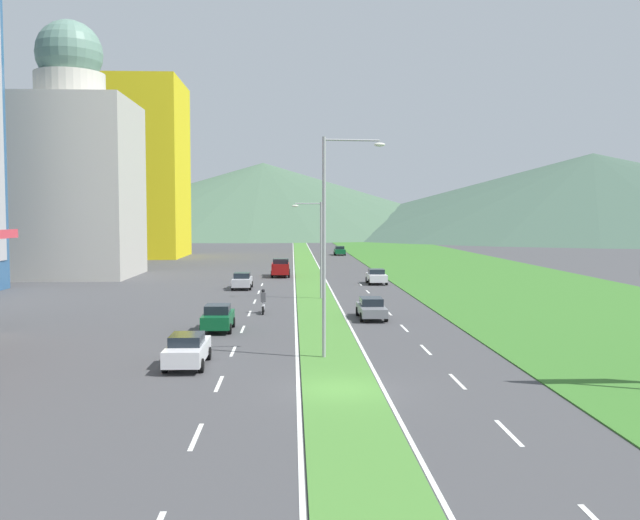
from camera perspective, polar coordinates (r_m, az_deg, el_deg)
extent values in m
plane|color=#424244|center=(28.98, 1.74, -10.59)|extent=(600.00, 600.00, 0.00)
cube|color=#477F33|center=(88.33, -1.00, -0.98)|extent=(3.20, 240.00, 0.06)
cube|color=#387028|center=(91.15, 12.06, -0.91)|extent=(24.00, 240.00, 0.06)
cube|color=silver|center=(23.57, -10.07, -13.99)|extent=(0.16, 2.80, 0.01)
cube|color=silver|center=(30.39, -8.23, -9.94)|extent=(0.16, 2.80, 0.01)
cube|color=silver|center=(37.31, -7.09, -7.39)|extent=(0.16, 2.80, 0.01)
cube|color=silver|center=(44.30, -6.32, -5.63)|extent=(0.16, 2.80, 0.01)
cube|color=silver|center=(51.33, -5.76, -4.35)|extent=(0.16, 2.80, 0.01)
cube|color=silver|center=(58.38, -5.34, -3.39)|extent=(0.16, 2.80, 0.01)
cube|color=silver|center=(65.44, -5.01, -2.63)|extent=(0.16, 2.80, 0.01)
cube|color=silver|center=(72.51, -4.74, -2.01)|extent=(0.16, 2.80, 0.01)
cube|color=silver|center=(24.42, 15.11, -13.43)|extent=(0.16, 2.80, 0.01)
cube|color=silver|center=(31.05, 11.13, -9.68)|extent=(0.16, 2.80, 0.01)
cube|color=silver|center=(37.85, 8.61, -7.24)|extent=(0.16, 2.80, 0.01)
cube|color=silver|center=(44.76, 6.88, -5.54)|extent=(0.16, 2.80, 0.01)
cube|color=silver|center=(51.72, 5.62, -4.29)|extent=(0.16, 2.80, 0.01)
cube|color=silver|center=(58.72, 4.67, -3.34)|extent=(0.16, 2.80, 0.01)
cube|color=silver|center=(65.75, 3.91, -2.59)|extent=(0.16, 2.80, 0.01)
cube|color=silver|center=(72.79, 3.31, -1.98)|extent=(0.16, 2.80, 0.01)
cube|color=silver|center=(88.31, -2.13, -0.99)|extent=(0.16, 240.00, 0.01)
cube|color=silver|center=(88.39, 0.14, -0.99)|extent=(0.16, 240.00, 0.01)
cube|color=#B7B2A8|center=(86.82, -19.54, 5.47)|extent=(14.19, 14.19, 20.45)
cylinder|color=beige|center=(88.03, -19.71, 13.13)|extent=(7.96, 7.96, 3.03)
sphere|color=slate|center=(88.75, -19.76, 15.54)|extent=(7.58, 7.58, 7.58)
cube|color=yellow|center=(125.28, -15.10, 7.10)|extent=(17.64, 17.64, 29.96)
cone|color=#47664C|center=(273.64, -4.64, 5.02)|extent=(184.36, 184.36, 27.61)
cone|color=#3D5647|center=(277.80, 21.30, 5.02)|extent=(229.15, 229.15, 30.08)
cylinder|color=#99999E|center=(34.62, 0.33, 0.94)|extent=(0.18, 0.18, 10.99)
cylinder|color=#99999E|center=(35.01, 2.62, 9.73)|extent=(2.79, 0.38, 0.10)
ellipsoid|color=silver|center=(35.27, 4.88, 9.35)|extent=(0.56, 0.28, 0.20)
cylinder|color=#99999E|center=(59.62, 0.09, 0.77)|extent=(0.18, 0.18, 8.30)
cylinder|color=#99999E|center=(59.44, -0.98, 4.62)|extent=(2.21, 0.26, 0.10)
ellipsoid|color=silver|center=(59.34, -2.04, 4.43)|extent=(0.56, 0.28, 0.20)
cube|color=silver|center=(33.95, -10.75, -7.33)|extent=(1.71, 4.52, 0.76)
cube|color=black|center=(33.67, -10.80, -6.36)|extent=(1.47, 1.99, 0.48)
cylinder|color=black|center=(35.51, -11.72, -7.48)|extent=(0.22, 0.64, 0.64)
cylinder|color=black|center=(35.28, -9.07, -7.53)|extent=(0.22, 0.64, 0.64)
cylinder|color=black|center=(32.81, -12.53, -8.42)|extent=(0.22, 0.64, 0.64)
cylinder|color=black|center=(32.56, -9.66, -8.48)|extent=(0.22, 0.64, 0.64)
cube|color=#0C5128|center=(43.89, -8.31, -4.81)|extent=(1.72, 4.12, 0.78)
cube|color=black|center=(43.64, -8.34, -3.98)|extent=(1.48, 1.81, 0.54)
cylinder|color=black|center=(45.30, -9.18, -5.05)|extent=(0.22, 0.64, 0.64)
cylinder|color=black|center=(45.13, -7.09, -5.06)|extent=(0.22, 0.64, 0.64)
cylinder|color=black|center=(42.80, -9.59, -5.56)|extent=(0.22, 0.64, 0.64)
cylinder|color=black|center=(42.62, -7.38, -5.58)|extent=(0.22, 0.64, 0.64)
cube|color=silver|center=(73.24, 4.62, -1.42)|extent=(1.83, 4.19, 0.73)
cube|color=black|center=(73.36, 4.61, -0.93)|extent=(1.57, 1.84, 0.50)
cylinder|color=black|center=(72.11, 5.44, -1.80)|extent=(0.22, 0.64, 0.64)
cylinder|color=black|center=(71.89, 4.05, -1.81)|extent=(0.22, 0.64, 0.64)
cylinder|color=black|center=(74.67, 5.17, -1.61)|extent=(0.22, 0.64, 0.64)
cylinder|color=black|center=(74.46, 3.83, -1.62)|extent=(0.22, 0.64, 0.64)
cube|color=slate|center=(48.58, 4.22, -4.07)|extent=(1.72, 4.64, 0.60)
cube|color=black|center=(48.69, 4.19, -3.38)|extent=(1.48, 2.04, 0.52)
cylinder|color=black|center=(47.31, 5.41, -4.65)|extent=(0.22, 0.64, 0.64)
cylinder|color=black|center=(47.12, 3.41, -4.67)|extent=(0.22, 0.64, 0.64)
cylinder|color=black|center=(50.13, 4.97, -4.18)|extent=(0.22, 0.64, 0.64)
cylinder|color=black|center=(49.95, 3.08, -4.20)|extent=(0.22, 0.64, 0.64)
cube|color=#0C5128|center=(126.35, 1.61, 0.71)|extent=(1.85, 4.64, 0.76)
cube|color=black|center=(126.51, 1.61, 1.01)|extent=(1.59, 2.04, 0.55)
cylinder|color=black|center=(125.00, 2.06, 0.51)|extent=(0.22, 0.64, 0.64)
cylinder|color=black|center=(124.88, 1.25, 0.51)|extent=(0.22, 0.64, 0.64)
cylinder|color=black|center=(127.87, 1.97, 0.58)|extent=(0.22, 0.64, 0.64)
cylinder|color=black|center=(127.75, 1.17, 0.58)|extent=(0.22, 0.64, 0.64)
cube|color=#B2B2B7|center=(68.56, -6.35, -1.77)|extent=(1.75, 4.50, 0.76)
cube|color=black|center=(68.32, -6.37, -1.25)|extent=(1.51, 1.98, 0.52)
cylinder|color=black|center=(70.04, -6.96, -1.97)|extent=(0.22, 0.64, 0.64)
cylinder|color=black|center=(69.93, -5.58, -1.97)|extent=(0.22, 0.64, 0.64)
cylinder|color=black|center=(67.28, -7.15, -2.20)|extent=(0.22, 0.64, 0.64)
cylinder|color=black|center=(67.15, -5.72, -2.20)|extent=(0.22, 0.64, 0.64)
cube|color=maroon|center=(81.93, -3.23, -0.80)|extent=(2.00, 5.40, 0.80)
cube|color=black|center=(83.47, -3.21, -0.17)|extent=(1.84, 2.00, 0.80)
cube|color=maroon|center=(80.81, -3.91, -0.42)|extent=(0.10, 3.20, 0.44)
cube|color=maroon|center=(80.78, -2.58, -0.42)|extent=(0.10, 3.20, 0.44)
cube|color=maroon|center=(79.24, -3.26, -0.50)|extent=(1.84, 0.10, 0.44)
cylinder|color=black|center=(83.60, -3.87, -0.99)|extent=(0.26, 0.80, 0.80)
cylinder|color=black|center=(83.57, -2.55, -0.99)|extent=(0.26, 0.80, 0.80)
cylinder|color=black|center=(80.37, -3.93, -1.18)|extent=(0.26, 0.80, 0.80)
cylinder|color=black|center=(80.34, -2.56, -1.17)|extent=(0.26, 0.80, 0.80)
cylinder|color=black|center=(51.99, -4.61, -3.92)|extent=(0.10, 0.60, 0.60)
cylinder|color=black|center=(50.61, -4.67, -4.13)|extent=(0.12, 0.60, 0.60)
cube|color=#B2B2B7|center=(51.28, -4.64, -3.83)|extent=(0.20, 1.12, 0.25)
ellipsoid|color=#B2B2B7|center=(51.43, -4.64, -3.41)|extent=(0.24, 0.44, 0.24)
cube|color=#4C4C51|center=(51.09, -4.65, -3.04)|extent=(0.36, 0.28, 0.70)
sphere|color=black|center=(51.09, -4.65, -2.51)|extent=(0.26, 0.26, 0.26)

